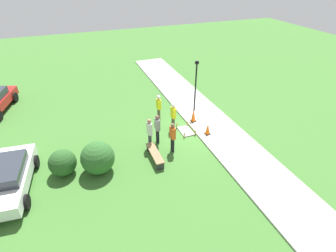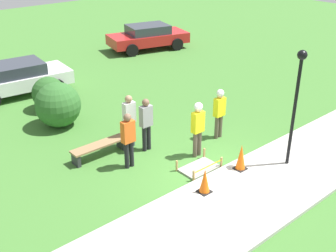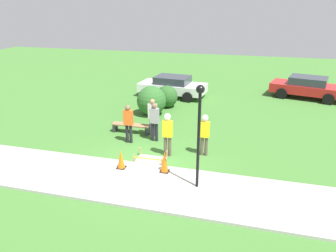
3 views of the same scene
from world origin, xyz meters
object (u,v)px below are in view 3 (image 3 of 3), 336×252
Objects in this scene: bystander_in_white_shirt at (155,120)px; parked_car_white at (172,86)px; park_bench at (131,127)px; bystander_in_orange_shirt at (128,122)px; traffic_cone_near_patch at (121,159)px; lamppost_near at (199,122)px; worker_supervisor at (205,131)px; parked_car_red at (307,87)px; traffic_cone_far_patch at (164,162)px; bystander_in_gray_shirt at (153,115)px; worker_assistant at (168,131)px.

parked_car_white is at bearing 98.36° from bystander_in_white_shirt.
park_bench is at bearing -86.80° from parked_car_white.
traffic_cone_near_patch is at bearing -74.95° from bystander_in_orange_shirt.
bystander_in_white_shirt reaches higher than parked_car_white.
parked_car_white is (-1.12, 7.60, -0.30)m from bystander_in_white_shirt.
lamppost_near is at bearing -46.35° from park_bench.
parked_car_red is (5.17, 10.49, -0.30)m from worker_supervisor.
lamppost_near is at bearing -96.56° from parked_car_red.
bystander_in_orange_shirt is at bearing 134.42° from traffic_cone_far_patch.
traffic_cone_far_patch is (1.67, 0.15, 0.05)m from traffic_cone_near_patch.
bystander_in_orange_shirt reaches higher than traffic_cone_near_patch.
bystander_in_gray_shirt is 1.01× the size of bystander_in_white_shirt.
bystander_in_gray_shirt is 0.61m from bystander_in_white_shirt.
traffic_cone_near_patch is at bearing -74.32° from park_bench.
bystander_in_gray_shirt is 0.40× the size of parked_car_white.
bystander_in_white_shirt reaches higher than parked_car_red.
bystander_in_gray_shirt is 0.51× the size of lamppost_near.
worker_assistant is 12.78m from parked_car_red.
traffic_cone_near_patch is at bearing -80.38° from parked_car_white.
traffic_cone_far_patch is 3.40m from bystander_in_orange_shirt.
lamppost_near is 11.95m from parked_car_white.
bystander_in_white_shirt is 4.70m from lamppost_near.
parked_car_red is (8.67, 10.07, -0.25)m from bystander_in_orange_shirt.
traffic_cone_far_patch is at bearing -45.58° from bystander_in_orange_shirt.
traffic_cone_near_patch is at bearing -97.12° from bystander_in_white_shirt.
traffic_cone_near_patch is at bearing 169.35° from lamppost_near.
worker_supervisor is at bearing -6.77° from bystander_in_orange_shirt.
bystander_in_gray_shirt is at bearing -4.64° from park_bench.
traffic_cone_near_patch is 3.58m from worker_supervisor.
traffic_cone_far_patch is at bearing -120.04° from worker_supervisor.
traffic_cone_far_patch is 10.77m from parked_car_white.
park_bench is 12.70m from parked_car_red.
bystander_in_white_shirt is 0.39× the size of parked_car_white.
parked_car_white is (-0.85, 7.05, -0.31)m from bystander_in_gray_shirt.
parked_car_white is at bearing 102.89° from traffic_cone_far_patch.
bystander_in_orange_shirt is at bearing -72.92° from park_bench.
traffic_cone_near_patch reaches higher than park_bench.
park_bench is 1.03× the size of bystander_in_gray_shirt.
traffic_cone_near_patch is 0.38× the size of park_bench.
parked_car_white is (-0.05, 8.10, -0.28)m from bystander_in_orange_shirt.
bystander_in_orange_shirt is 0.98× the size of bystander_in_gray_shirt.
worker_supervisor is 1.52m from worker_assistant.
parked_car_red is at bearing 63.74° from worker_supervisor.
worker_assistant reaches higher than parked_car_red.
traffic_cone_far_patch is at bearing 152.23° from lamppost_near.
bystander_in_gray_shirt is 11.98m from parked_car_red.
bystander_in_gray_shirt is at bearing -117.02° from parked_car_red.
traffic_cone_near_patch is 0.87× the size of traffic_cone_far_patch.
traffic_cone_near_patch is 10.67m from parked_car_white.
worker_assistant is at bearing -56.74° from bystander_in_gray_shirt.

